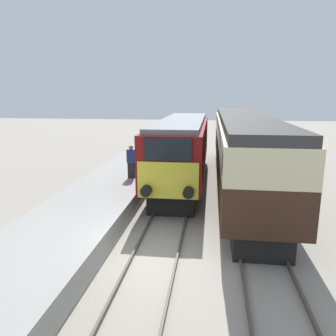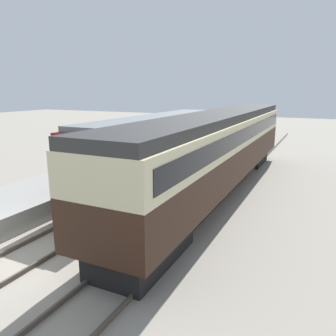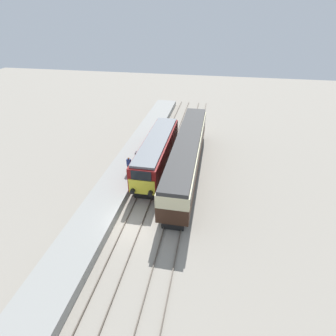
# 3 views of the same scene
# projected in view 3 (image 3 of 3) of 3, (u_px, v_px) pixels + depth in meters

# --- Properties ---
(ground_plane) EXTENTS (120.00, 120.00, 0.00)m
(ground_plane) POSITION_uv_depth(u_px,v_px,m) (132.00, 227.00, 22.15)
(ground_plane) COLOR gray
(platform_left) EXTENTS (3.50, 50.00, 0.82)m
(platform_left) POSITION_uv_depth(u_px,v_px,m) (125.00, 170.00, 29.16)
(platform_left) COLOR gray
(platform_left) RESTS_ON ground_plane
(rails_near_track) EXTENTS (1.51, 60.00, 0.14)m
(rails_near_track) POSITION_uv_depth(u_px,v_px,m) (147.00, 191.00, 26.31)
(rails_near_track) COLOR #4C4238
(rails_near_track) RESTS_ON ground_plane
(rails_far_track) EXTENTS (1.50, 60.00, 0.14)m
(rails_far_track) POSITION_uv_depth(u_px,v_px,m) (181.00, 195.00, 25.78)
(rails_far_track) COLOR #4C4238
(rails_far_track) RESTS_ON ground_plane
(locomotive) EXTENTS (2.70, 13.25, 3.76)m
(locomotive) POSITION_uv_depth(u_px,v_px,m) (157.00, 152.00, 29.24)
(locomotive) COLOR black
(locomotive) RESTS_ON ground_plane
(passenger_carriage) EXTENTS (2.75, 19.65, 4.05)m
(passenger_carriage) POSITION_uv_depth(u_px,v_px,m) (187.00, 152.00, 28.46)
(passenger_carriage) COLOR black
(passenger_carriage) RESTS_ON ground_plane
(person_on_platform) EXTENTS (0.44, 0.26, 1.75)m
(person_on_platform) POSITION_uv_depth(u_px,v_px,m) (129.00, 165.00, 27.63)
(person_on_platform) COLOR black
(person_on_platform) RESTS_ON platform_left
(luggage_crate) EXTENTS (0.70, 0.56, 0.60)m
(luggage_crate) POSITION_uv_depth(u_px,v_px,m) (138.00, 154.00, 30.79)
(luggage_crate) COLOR #4C4C51
(luggage_crate) RESTS_ON platform_left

